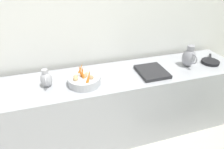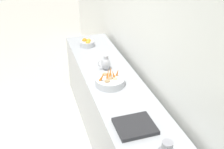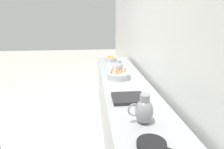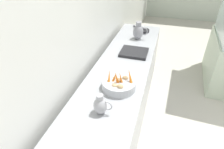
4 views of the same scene
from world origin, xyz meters
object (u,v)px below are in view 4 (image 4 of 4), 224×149
at_px(vegetable_colander, 119,84).
at_px(metal_pitcher_tall, 138,31).
at_px(metal_pitcher_short, 100,105).
at_px(skillet_on_counter, 143,30).

height_order(vegetable_colander, metal_pitcher_tall, metal_pitcher_tall).
bearing_deg(metal_pitcher_short, metal_pitcher_tall, 89.25).
height_order(metal_pitcher_short, skillet_on_counter, metal_pitcher_short).
xyz_separation_m(vegetable_colander, metal_pitcher_short, (-0.06, -0.36, 0.04)).
distance_m(vegetable_colander, metal_pitcher_tall, 1.23).
height_order(metal_pitcher_tall, metal_pitcher_short, metal_pitcher_tall).
xyz_separation_m(metal_pitcher_tall, metal_pitcher_short, (-0.02, -1.59, -0.03)).
distance_m(vegetable_colander, metal_pitcher_short, 0.36).
xyz_separation_m(metal_pitcher_short, skillet_on_counter, (0.04, 1.90, -0.07)).
bearing_deg(metal_pitcher_tall, skillet_on_counter, 86.37).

